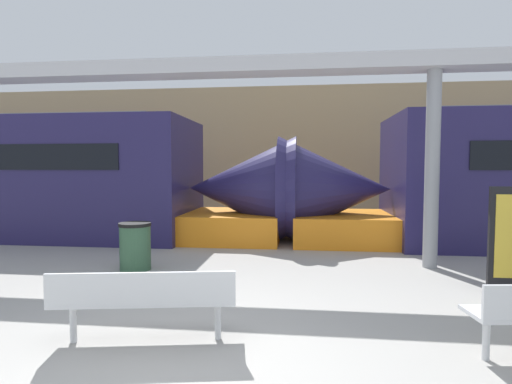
{
  "coord_description": "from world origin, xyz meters",
  "views": [
    {
      "loc": [
        1.14,
        -3.61,
        1.83
      ],
      "look_at": [
        0.31,
        3.57,
        1.4
      ],
      "focal_mm": 28.0,
      "sensor_mm": 36.0,
      "label": 1
    }
  ],
  "objects": [
    {
      "name": "ground_plane",
      "position": [
        0.0,
        0.0,
        0.0
      ],
      "size": [
        60.0,
        60.0,
        0.0
      ],
      "primitive_type": "plane",
      "color": "#9E9B96"
    },
    {
      "name": "station_wall",
      "position": [
        0.0,
        12.03,
        2.5
      ],
      "size": [
        56.0,
        0.2,
        5.0
      ],
      "primitive_type": "cube",
      "color": "tan",
      "rests_on": "ground_plane"
    },
    {
      "name": "bench_near",
      "position": [
        -0.49,
        0.3,
        0.5
      ],
      "size": [
        1.94,
        0.75,
        0.79
      ],
      "rotation": [
        0.0,
        0.0,
        0.17
      ],
      "color": "silver",
      "rests_on": "ground_plane"
    },
    {
      "name": "trash_bin",
      "position": [
        -1.84,
        3.2,
        0.43
      ],
      "size": [
        0.57,
        0.57,
        0.85
      ],
      "color": "#2D5138",
      "rests_on": "ground_plane"
    },
    {
      "name": "support_column_near",
      "position": [
        3.5,
        3.99,
        1.8
      ],
      "size": [
        0.26,
        0.26,
        3.61
      ],
      "primitive_type": "cylinder",
      "color": "gray",
      "rests_on": "ground_plane"
    },
    {
      "name": "canopy_beam",
      "position": [
        3.5,
        3.99,
        3.75
      ],
      "size": [
        28.0,
        0.6,
        0.28
      ],
      "primitive_type": "cube",
      "color": "#B7B7BC",
      "rests_on": "support_column_near"
    }
  ]
}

